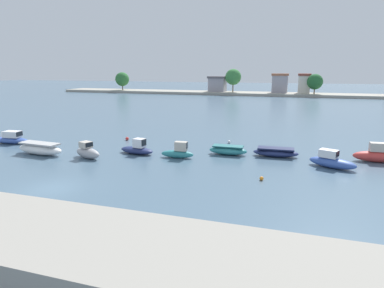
% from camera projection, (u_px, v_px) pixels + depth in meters
% --- Properties ---
extents(ground_plane, '(400.00, 400.00, 0.00)m').
position_uv_depth(ground_plane, '(51.00, 188.00, 24.57)').
color(ground_plane, '#476075').
extents(moored_boat_0, '(4.74, 2.01, 1.48)m').
position_uv_depth(moored_boat_0, '(11.00, 139.00, 39.35)').
color(moored_boat_0, '#3856A8').
rests_on(moored_boat_0, ground).
extents(moored_boat_1, '(5.58, 2.09, 1.23)m').
position_uv_depth(moored_boat_1, '(40.00, 149.00, 34.21)').
color(moored_boat_1, white).
rests_on(moored_boat_1, ground).
extents(moored_boat_2, '(3.47, 2.16, 1.64)m').
position_uv_depth(moored_boat_2, '(88.00, 152.00, 32.79)').
color(moored_boat_2, '#9E9EA3').
rests_on(moored_boat_2, ground).
extents(moored_boat_3, '(3.99, 2.07, 1.63)m').
position_uv_depth(moored_boat_3, '(137.00, 149.00, 34.51)').
color(moored_boat_3, navy).
rests_on(moored_boat_3, ground).
extents(moored_boat_4, '(3.34, 1.20, 1.65)m').
position_uv_depth(moored_boat_4, '(178.00, 152.00, 32.88)').
color(moored_boat_4, teal).
rests_on(moored_boat_4, ground).
extents(moored_boat_5, '(3.91, 1.51, 0.95)m').
position_uv_depth(moored_boat_5, '(228.00, 150.00, 34.17)').
color(moored_boat_5, teal).
rests_on(moored_boat_5, ground).
extents(moored_boat_6, '(4.49, 1.80, 0.90)m').
position_uv_depth(moored_boat_6, '(276.00, 152.00, 33.45)').
color(moored_boat_6, navy).
rests_on(moored_boat_6, ground).
extents(moored_boat_7, '(4.35, 2.94, 1.59)m').
position_uv_depth(moored_boat_7, '(332.00, 161.00, 29.64)').
color(moored_boat_7, '#3856A8').
rests_on(moored_boat_7, ground).
extents(moored_boat_8, '(4.27, 1.55, 1.85)m').
position_uv_depth(moored_boat_8, '(377.00, 155.00, 31.46)').
color(moored_boat_8, '#C63833').
rests_on(moored_boat_8, ground).
extents(mooring_buoy_0, '(0.41, 0.41, 0.41)m').
position_uv_depth(mooring_buoy_0, '(127.00, 139.00, 41.09)').
color(mooring_buoy_0, red).
rests_on(mooring_buoy_0, ground).
extents(mooring_buoy_1, '(0.32, 0.32, 0.32)m').
position_uv_depth(mooring_buoy_1, '(262.00, 178.00, 26.31)').
color(mooring_buoy_1, orange).
rests_on(mooring_buoy_1, ground).
extents(mooring_buoy_2, '(0.36, 0.36, 0.36)m').
position_uv_depth(mooring_buoy_2, '(229.00, 142.00, 39.45)').
color(mooring_buoy_2, white).
rests_on(mooring_buoy_2, ground).
extents(distant_shoreline, '(137.37, 11.19, 8.65)m').
position_uv_depth(distant_shoreline, '(272.00, 88.00, 110.38)').
color(distant_shoreline, '#9E998C').
rests_on(distant_shoreline, ground).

